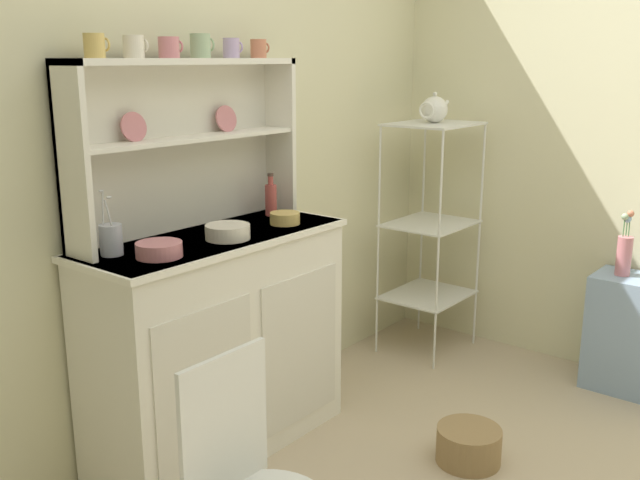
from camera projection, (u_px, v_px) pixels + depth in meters
wall_back at (206, 142)px, 3.05m from camera, size 3.84×0.05×2.50m
hutch_cabinet at (219, 343)px, 2.93m from camera, size 1.14×0.45×0.92m
hutch_shelf_unit at (182, 132)px, 2.82m from camera, size 1.06×0.18×0.68m
bakers_rack at (430, 213)px, 3.90m from camera, size 0.47×0.39×1.26m
wire_chair at (247, 479)px, 1.90m from camera, size 0.36×0.36×0.85m
floor_basket at (469, 445)px, 2.92m from camera, size 0.26×0.26×0.15m
cup_gold_0 at (95, 46)px, 2.42m from camera, size 0.08×0.07×0.08m
cup_cream_1 at (134, 46)px, 2.54m from camera, size 0.09×0.07×0.08m
cup_rose_2 at (169, 47)px, 2.66m from camera, size 0.09×0.08×0.08m
cup_sage_3 at (201, 46)px, 2.77m from camera, size 0.09×0.08×0.09m
cup_lilac_4 at (232, 48)px, 2.90m from camera, size 0.08×0.07×0.08m
cup_terracotta_5 at (259, 49)px, 3.02m from camera, size 0.08×0.07×0.08m
bowl_mixing_large at (159, 250)px, 2.52m from camera, size 0.16×0.16×0.05m
bowl_floral_medium at (228, 232)px, 2.77m from camera, size 0.17×0.17×0.06m
bowl_cream_small at (285, 218)px, 3.02m from camera, size 0.13×0.13×0.05m
jam_bottle at (271, 199)px, 3.17m from camera, size 0.05×0.05×0.19m
utensil_jar at (111, 239)px, 2.53m from camera, size 0.08×0.08×0.23m
porcelain_teapot at (434, 109)px, 3.76m from camera, size 0.23×0.14×0.16m
flower_vase at (624, 251)px, 3.46m from camera, size 0.07×0.07×0.32m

